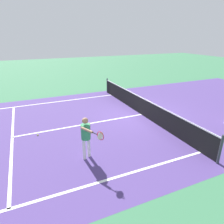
{
  "coord_description": "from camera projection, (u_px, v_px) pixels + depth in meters",
  "views": [
    {
      "loc": [
        8.6,
        -5.57,
        4.07
      ],
      "look_at": [
        1.37,
        -2.36,
        1.0
      ],
      "focal_mm": 32.08,
      "sensor_mm": 36.0,
      "label": 1
    }
  ],
  "objects": [
    {
      "name": "ground_plane",
      "position": [
        141.0,
        114.0,
        10.91
      ],
      "size": [
        60.0,
        60.0,
        0.0
      ],
      "primitive_type": "plane",
      "color": "#38724C"
    },
    {
      "name": "court_surface_inbounds",
      "position": [
        141.0,
        114.0,
        10.91
      ],
      "size": [
        10.62,
        24.4,
        0.0
      ],
      "primitive_type": "cube",
      "color": "#4C387A",
      "rests_on": "ground_plane"
    },
    {
      "name": "line_sideline_left",
      "position": [
        22.0,
        106.0,
        12.17
      ],
      "size": [
        0.1,
        11.89,
        0.01
      ],
      "primitive_type": "cube",
      "color": "white",
      "rests_on": "ground_plane"
    },
    {
      "name": "line_sideline_right",
      "position": [
        28.0,
        203.0,
        5.16
      ],
      "size": [
        0.1,
        11.89,
        0.01
      ],
      "primitive_type": "cube",
      "color": "white",
      "rests_on": "ground_plane"
    },
    {
      "name": "line_service_near",
      "position": [
        12.0,
        137.0,
        8.49
      ],
      "size": [
        8.22,
        0.1,
        0.01
      ],
      "primitive_type": "cube",
      "color": "white",
      "rests_on": "ground_plane"
    },
    {
      "name": "line_center_service",
      "position": [
        85.0,
        124.0,
        9.7
      ],
      "size": [
        0.1,
        6.4,
        0.01
      ],
      "primitive_type": "cube",
      "color": "white",
      "rests_on": "ground_plane"
    },
    {
      "name": "net",
      "position": [
        142.0,
        106.0,
        10.73
      ],
      "size": [
        9.79,
        0.09,
        1.07
      ],
      "color": "#33383D",
      "rests_on": "ground_plane"
    },
    {
      "name": "player_near",
      "position": [
        86.0,
        134.0,
        6.73
      ],
      "size": [
        1.15,
        0.52,
        1.53
      ],
      "color": "white",
      "rests_on": "ground_plane"
    },
    {
      "name": "tennis_ball_mid_court",
      "position": [
        38.0,
        135.0,
        8.62
      ],
      "size": [
        0.07,
        0.07,
        0.07
      ],
      "primitive_type": "sphere",
      "color": "#CCE033",
      "rests_on": "ground_plane"
    }
  ]
}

